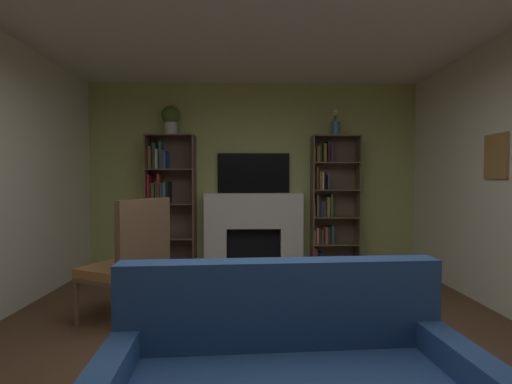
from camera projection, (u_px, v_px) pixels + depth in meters
name	position (u px, v px, depth m)	size (l,w,h in m)	color
ground_plane	(260.00, 375.00, 2.51)	(7.26, 7.26, 0.00)	brown
wall_back_accent	(253.00, 177.00, 5.52)	(4.94, 0.06, 2.75)	#AEBB6D
fireplace	(254.00, 229.00, 5.39)	(1.52, 0.54, 1.13)	white
tv	(254.00, 173.00, 5.46)	(1.05, 0.06, 0.58)	black
bookshelf_left	(166.00, 204.00, 5.35)	(0.68, 0.34, 1.96)	brown
bookshelf_right	(329.00, 202.00, 5.42)	(0.68, 0.29, 1.96)	brown
potted_plant	(171.00, 119.00, 5.29)	(0.26, 0.26, 0.42)	silver
vase_with_flowers	(336.00, 126.00, 5.34)	(0.12, 0.12, 0.39)	teal
armchair	(131.00, 260.00, 3.46)	(0.81, 0.85, 1.15)	brown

